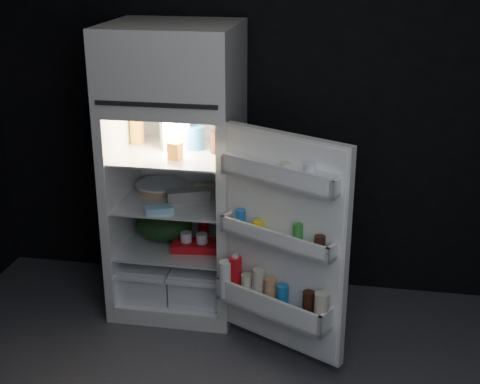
% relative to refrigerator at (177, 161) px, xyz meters
% --- Properties ---
extents(wall_back, '(4.00, 0.00, 2.70)m').
position_rel_refrigerator_xyz_m(wall_back, '(0.65, 0.38, 0.39)').
color(wall_back, black).
rests_on(wall_back, ground).
extents(refrigerator, '(0.76, 0.71, 1.78)m').
position_rel_refrigerator_xyz_m(refrigerator, '(0.00, 0.00, 0.00)').
color(refrigerator, silver).
rests_on(refrigerator, ground).
extents(fridge_door, '(0.73, 0.50, 1.22)m').
position_rel_refrigerator_xyz_m(fridge_door, '(0.71, -0.55, -0.27)').
color(fridge_door, silver).
rests_on(fridge_door, ground).
extents(milk_jug, '(0.21, 0.21, 0.24)m').
position_rel_refrigerator_xyz_m(milk_jug, '(-0.02, 0.05, 0.19)').
color(milk_jug, white).
rests_on(milk_jug, refrigerator).
extents(mayo_jar, '(0.14, 0.14, 0.14)m').
position_rel_refrigerator_xyz_m(mayo_jar, '(0.11, 0.04, 0.14)').
color(mayo_jar, '#2167B4').
rests_on(mayo_jar, refrigerator).
extents(jam_jar, '(0.10, 0.10, 0.13)m').
position_rel_refrigerator_xyz_m(jam_jar, '(0.27, -0.01, 0.14)').
color(jam_jar, black).
rests_on(jam_jar, refrigerator).
extents(amber_bottle, '(0.12, 0.12, 0.22)m').
position_rel_refrigerator_xyz_m(amber_bottle, '(-0.27, 0.09, 0.18)').
color(amber_bottle, orange).
rests_on(amber_bottle, refrigerator).
extents(small_carton, '(0.09, 0.08, 0.10)m').
position_rel_refrigerator_xyz_m(small_carton, '(0.04, -0.19, 0.12)').
color(small_carton, orange).
rests_on(small_carton, refrigerator).
extents(egg_carton, '(0.28, 0.19, 0.07)m').
position_rel_refrigerator_xyz_m(egg_carton, '(0.08, -0.07, -0.19)').
color(egg_carton, gray).
rests_on(egg_carton, refrigerator).
extents(pie, '(0.32, 0.32, 0.04)m').
position_rel_refrigerator_xyz_m(pie, '(-0.14, 0.07, -0.21)').
color(pie, tan).
rests_on(pie, refrigerator).
extents(flat_package, '(0.18, 0.14, 0.04)m').
position_rel_refrigerator_xyz_m(flat_package, '(-0.03, -0.29, -0.21)').
color(flat_package, '#90C8DF').
rests_on(flat_package, refrigerator).
extents(wrapped_pkg, '(0.13, 0.11, 0.05)m').
position_rel_refrigerator_xyz_m(wrapped_pkg, '(0.15, 0.06, -0.20)').
color(wrapped_pkg, beige).
rests_on(wrapped_pkg, refrigerator).
extents(produce_bag, '(0.43, 0.39, 0.20)m').
position_rel_refrigerator_xyz_m(produce_bag, '(-0.09, -0.01, -0.43)').
color(produce_bag, '#193815').
rests_on(produce_bag, refrigerator).
extents(yogurt_tray, '(0.30, 0.19, 0.05)m').
position_rel_refrigerator_xyz_m(yogurt_tray, '(0.14, -0.12, -0.50)').
color(yogurt_tray, red).
rests_on(yogurt_tray, refrigerator).
extents(small_can_red, '(0.08, 0.08, 0.09)m').
position_rel_refrigerator_xyz_m(small_can_red, '(0.13, 0.11, -0.48)').
color(small_can_red, red).
rests_on(small_can_red, refrigerator).
extents(small_can_silver, '(0.09, 0.09, 0.09)m').
position_rel_refrigerator_xyz_m(small_can_silver, '(0.28, 0.10, -0.48)').
color(small_can_silver, silver).
rests_on(small_can_silver, refrigerator).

